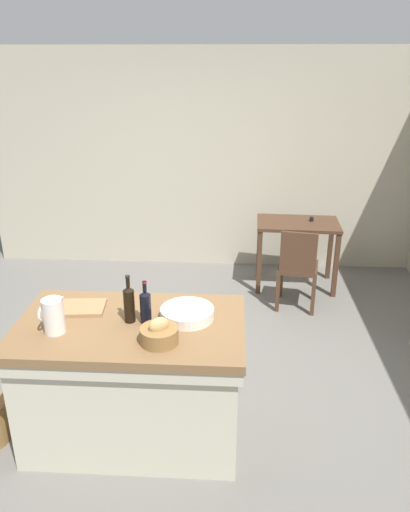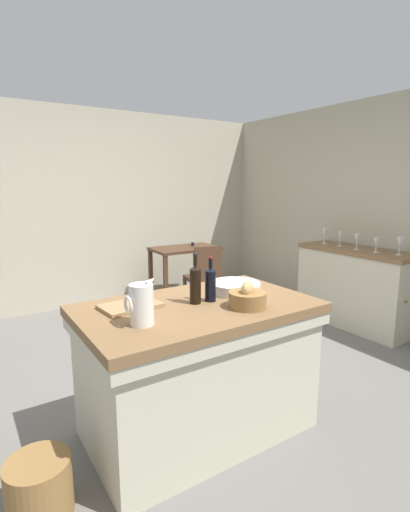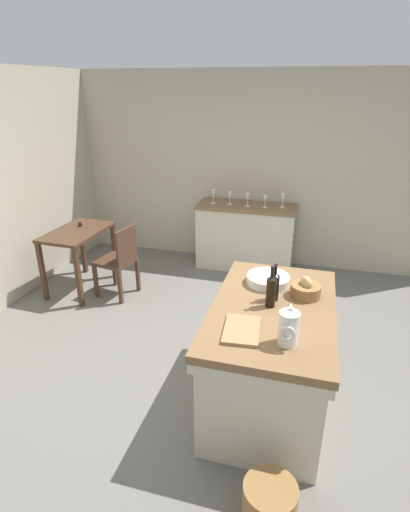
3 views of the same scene
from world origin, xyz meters
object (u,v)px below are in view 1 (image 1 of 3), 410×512
at_px(island_table, 133,375).
at_px(pitcher, 53,315).
at_px(writing_desk, 297,233).
at_px(wine_bottle_amber, 129,303).
at_px(wine_bottle_dark, 146,306).
at_px(wash_bowl, 187,313).
at_px(bread_basket, 159,334).
at_px(cutting_board, 79,308).
at_px(wooden_chair, 298,266).

height_order(island_table, pitcher, pitcher).
distance_m(writing_desk, wine_bottle_amber, 2.87).
height_order(writing_desk, wine_bottle_amber, wine_bottle_amber).
height_order(wine_bottle_dark, wine_bottle_amber, wine_bottle_amber).
distance_m(writing_desk, pitcher, 3.24).
height_order(writing_desk, wash_bowl, wash_bowl).
relative_size(bread_basket, wine_bottle_amber, 0.72).
height_order(island_table, cutting_board, cutting_board).
xyz_separation_m(pitcher, cutting_board, (0.06, 0.30, -0.10)).
bearing_deg(cutting_board, wooden_chair, 46.30).
distance_m(island_table, writing_desk, 2.87).
bearing_deg(bread_basket, wine_bottle_dark, 117.33).
xyz_separation_m(writing_desk, wine_bottle_amber, (-1.38, -2.49, 0.37)).
bearing_deg(wine_bottle_dark, wash_bowl, 16.12).
distance_m(wooden_chair, wine_bottle_dark, 2.35).
bearing_deg(wooden_chair, cutting_board, -133.70).
relative_size(cutting_board, wine_bottle_amber, 1.08).
bearing_deg(island_table, pitcher, -162.92).
distance_m(wash_bowl, bread_basket, 0.34).
relative_size(wine_bottle_dark, wine_bottle_amber, 0.90).
bearing_deg(wine_bottle_amber, pitcher, -159.80).
bearing_deg(wine_bottle_amber, wash_bowl, 9.69).
relative_size(pitcher, wash_bowl, 0.76).
bearing_deg(cutting_board, wine_bottle_amber, -20.03).
xyz_separation_m(pitcher, wash_bowl, (0.81, 0.23, -0.08)).
bearing_deg(writing_desk, island_table, -118.57).
relative_size(wooden_chair, wine_bottle_amber, 2.72).
relative_size(island_table, bread_basket, 6.36).
bearing_deg(island_table, wash_bowl, 13.66).
bearing_deg(wine_bottle_amber, wine_bottle_dark, -6.51).
xyz_separation_m(writing_desk, wooden_chair, (-0.05, -0.56, -0.17)).
relative_size(pitcher, cutting_board, 0.76).
xyz_separation_m(cutting_board, wine_bottle_amber, (0.38, -0.14, 0.12)).
height_order(island_table, writing_desk, island_table).
relative_size(writing_desk, wine_bottle_dark, 3.13).
height_order(pitcher, wash_bowl, pitcher).
bearing_deg(pitcher, cutting_board, 79.08).
xyz_separation_m(wooden_chair, bread_basket, (-1.10, -2.18, 0.46)).
bearing_deg(cutting_board, pitcher, -100.92).
relative_size(pitcher, bread_basket, 1.15).
relative_size(island_table, cutting_board, 4.22).
bearing_deg(wooden_chair, wine_bottle_amber, -124.53).
distance_m(pitcher, wine_bottle_amber, 0.47).
bearing_deg(cutting_board, island_table, -23.14).
bearing_deg(wine_bottle_amber, cutting_board, 159.97).
height_order(wooden_chair, cutting_board, cutting_board).
bearing_deg(island_table, wine_bottle_amber, 98.20).
relative_size(writing_desk, wine_bottle_amber, 2.83).
relative_size(island_table, wooden_chair, 1.68).
height_order(island_table, wash_bowl, wash_bowl).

